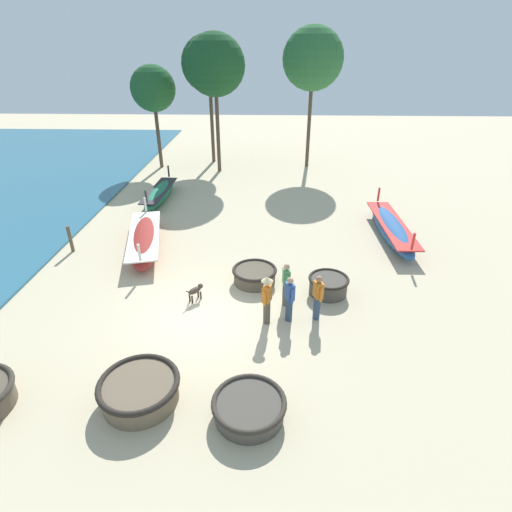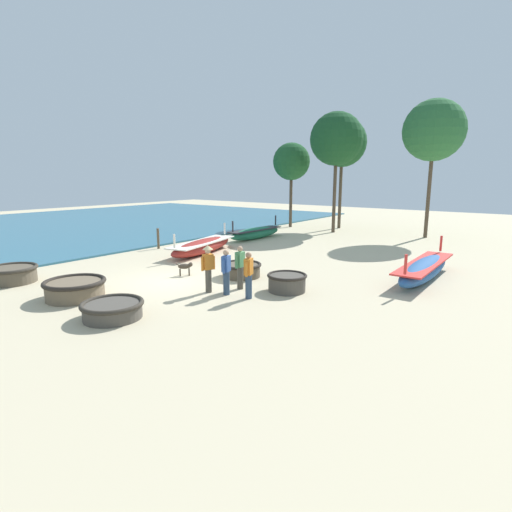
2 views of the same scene
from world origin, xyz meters
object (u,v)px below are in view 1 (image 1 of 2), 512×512
Objects in this scene: long_boat_green_hull at (391,228)px; tree_left_mid at (209,64)px; coracle_weathered at (255,275)px; coracle_center at (140,390)px; tree_center at (215,65)px; fisherman_by_coracle at (289,298)px; mooring_post_mid_beach at (70,239)px; tree_leftmost at (153,89)px; fisherman_standing_right at (286,283)px; tree_rightmost at (313,59)px; long_boat_red_hull at (160,194)px; coracle_front_left at (328,285)px; long_boat_ochre_hull at (145,239)px; dog at (196,290)px; coracle_far_right at (249,407)px; fisherman_hauling at (318,296)px; fisherman_standing_left at (267,297)px.

tree_left_mid is (-9.65, 12.58, 6.09)m from long_boat_green_hull.
coracle_weathered is 18.15m from tree_left_mid.
tree_center is (-0.36, 19.82, 6.19)m from coracle_center.
mooring_post_mid_beach is at bearing 153.73° from fisherman_by_coracle.
tree_leftmost is (-4.20, 0.84, -1.43)m from tree_center.
fisherman_standing_right is 0.19× the size of tree_center.
fisherman_standing_right is 18.16m from tree_rightmost.
long_boat_red_hull reaches higher than coracle_center.
coracle_weathered is (-2.60, 0.64, -0.03)m from coracle_front_left.
fisherman_by_coracle is 0.18× the size of tree_rightmost.
long_boat_ochre_hull is 13.48m from tree_leftmost.
fisherman_by_coracle is 20.32m from tree_left_mid.
fisherman_standing_right reaches higher than coracle_center.
mooring_post_mid_beach is at bearing -171.99° from long_boat_green_hull.
long_boat_green_hull is 10.65× the size of dog.
long_boat_green_hull is 1.20× the size of long_boat_red_hull.
tree_rightmost is at bearing 12.96° from tree_center.
coracle_far_right is 5.17m from dog.
mooring_post_mid_beach is at bearing -128.88° from tree_rightmost.
tree_rightmost is at bearing 104.14° from long_boat_green_hull.
coracle_center is 9.32m from mooring_post_mid_beach.
long_boat_red_hull is 10.51m from tree_left_mid.
coracle_weathered is 1.04× the size of fisherman_hauling.
dog is at bearing -72.33° from tree_leftmost.
coracle_center is at bearing -143.19° from fisherman_hauling.
long_boat_ochre_hull is (-4.90, 8.62, 0.12)m from coracle_far_right.
long_boat_red_hull is at bearing 97.81° from long_boat_ochre_hull.
fisherman_by_coracle is at bearing -84.68° from fisherman_standing_right.
long_boat_red_hull is 3.09× the size of fisherman_standing_right.
tree_center is (-3.41, 16.62, 5.58)m from fisherman_standing_left.
fisherman_standing_left is at bearing -121.85° from fisherman_standing_right.
coracle_front_left is 2.83m from fisherman_standing_left.
mooring_post_mid_beach is 16.20m from tree_left_mid.
coracle_far_right is at bearing -66.62° from dog.
long_boat_green_hull is (8.59, 9.69, 0.06)m from coracle_center.
tree_left_mid is at bearing 85.33° from long_boat_ochre_hull.
tree_rightmost is (3.00, 21.58, 6.57)m from coracle_far_right.
dog is 6.72m from mooring_post_mid_beach.
fisherman_hauling reaches higher than coracle_far_right.
tree_left_mid is (-5.70, 18.80, 5.66)m from fisherman_hauling.
fisherman_standing_right is (1.09, -1.41, 0.53)m from coracle_weathered.
fisherman_by_coracle is 3.31m from dog.
fisherman_standing_right reaches higher than coracle_weathered.
tree_leftmost is at bearing 168.66° from tree_center.
long_boat_red_hull is 0.58× the size of tree_left_mid.
long_boat_red_hull is 0.74× the size of tree_leftmost.
mooring_post_mid_beach is 0.13× the size of tree_rightmost.
coracle_far_right is 3.25× the size of dog.
fisherman_by_coracle is at bearing -75.71° from tree_left_mid.
dog is (0.64, 4.37, 0.02)m from coracle_center.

